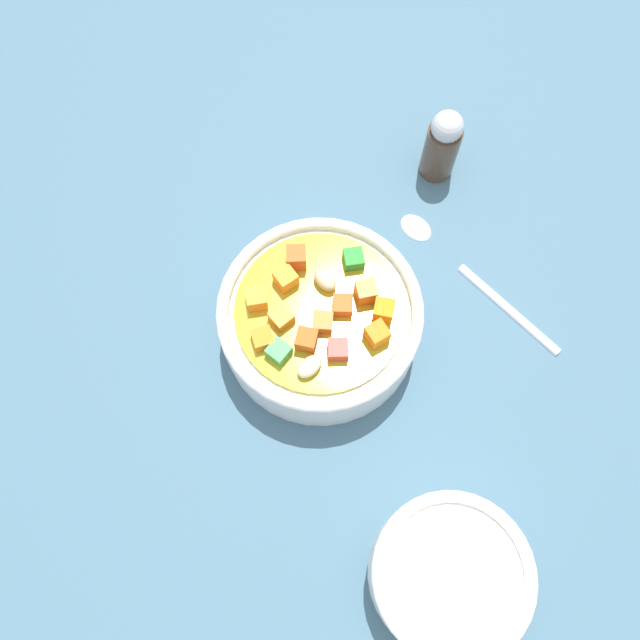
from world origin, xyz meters
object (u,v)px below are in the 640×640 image
object	(u,v)px
side_bowl_small	(449,575)
pepper_shaker	(442,145)
soup_bowl_main	(320,319)
spoon	(466,269)

from	to	relation	value
side_bowl_small	pepper_shaker	size ratio (longest dim) A/B	1.46
soup_bowl_main	spoon	size ratio (longest dim) A/B	0.88
spoon	side_bowl_small	world-z (taller)	side_bowl_small
side_bowl_small	pepper_shaker	distance (cm)	36.26
spoon	soup_bowl_main	bearing A→B (deg)	69.82
spoon	pepper_shaker	xyz separation A→B (cm)	(8.60, -6.75, 3.51)
spoon	side_bowl_small	distance (cm)	25.82
side_bowl_small	spoon	bearing A→B (deg)	-56.99
spoon	pepper_shaker	distance (cm)	11.48
spoon	side_bowl_small	size ratio (longest dim) A/B	1.63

